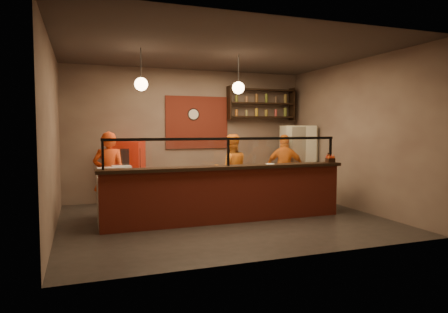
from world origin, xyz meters
name	(u,v)px	position (x,y,z in m)	size (l,w,h in m)	color
floor	(223,219)	(0.00, 0.00, 0.00)	(6.00, 6.00, 0.00)	black
ceiling	(223,51)	(0.00, 0.00, 3.20)	(6.00, 6.00, 0.00)	#3A302C
wall_back	(189,134)	(0.00, 2.50, 1.60)	(6.00, 6.00, 0.00)	#786658
wall_left	(52,137)	(-3.00, 0.00, 1.60)	(5.00, 5.00, 0.00)	#786658
wall_right	(353,135)	(3.00, 0.00, 1.60)	(5.00, 5.00, 0.00)	#786658
wall_front	(286,140)	(0.00, -2.50, 1.60)	(6.00, 6.00, 0.00)	#786658
brick_patch	(197,122)	(0.20, 2.47, 1.90)	(1.60, 0.04, 1.30)	#993221
service_counter	(228,196)	(0.00, -0.30, 0.50)	(4.60, 0.25, 1.00)	#993221
counter_ledge	(228,167)	(0.00, -0.30, 1.03)	(4.70, 0.37, 0.06)	black
worktop_cabinet	(219,195)	(0.00, 0.20, 0.42)	(4.60, 0.75, 0.85)	gray
worktop	(219,173)	(0.00, 0.20, 0.88)	(4.60, 0.75, 0.05)	silver
sneeze_guard	(228,149)	(0.00, -0.30, 1.37)	(4.50, 0.05, 0.52)	white
wall_shelving	(261,103)	(1.90, 2.32, 2.40)	(1.84, 0.28, 0.85)	black
wall_clock	(193,114)	(0.10, 2.46, 2.10)	(0.30, 0.30, 0.04)	black
pendant_left	(141,84)	(-1.50, 0.20, 2.55)	(0.24, 0.24, 0.77)	black
pendant_right	(238,88)	(0.40, 0.20, 2.55)	(0.24, 0.24, 0.77)	black
cook_left	(109,175)	(-2.05, 0.85, 0.85)	(0.62, 0.40, 1.69)	#D84114
cook_mid	(231,170)	(0.63, 1.21, 0.81)	(0.79, 0.61, 1.62)	orange
cook_right	(285,168)	(2.05, 1.30, 0.80)	(0.94, 0.39, 1.60)	orange
fridge	(297,162)	(2.60, 1.66, 0.91)	(0.76, 0.71, 1.82)	beige
red_cooler	(129,173)	(-1.52, 2.15, 0.73)	(0.63, 0.57, 1.46)	red
pizza_dough	(259,170)	(0.87, 0.21, 0.91)	(0.51, 0.51, 0.01)	beige
prep_tub_a	(105,172)	(-2.15, 0.25, 0.97)	(0.29, 0.23, 0.15)	white
prep_tub_b	(121,170)	(-1.87, 0.29, 0.98)	(0.34, 0.27, 0.17)	silver
prep_tub_c	(114,172)	(-2.00, 0.16, 0.98)	(0.31, 0.25, 0.16)	silver
rolling_pin	(180,172)	(-0.78, 0.22, 0.93)	(0.06, 0.06, 0.33)	gold
condiment_caddy	(330,160)	(2.20, -0.33, 1.10)	(0.16, 0.12, 0.09)	black
pepper_mill	(328,157)	(2.20, -0.27, 1.16)	(0.04, 0.04, 0.20)	black
small_plate	(270,164)	(0.87, -0.29, 1.07)	(0.17, 0.17, 0.01)	silver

